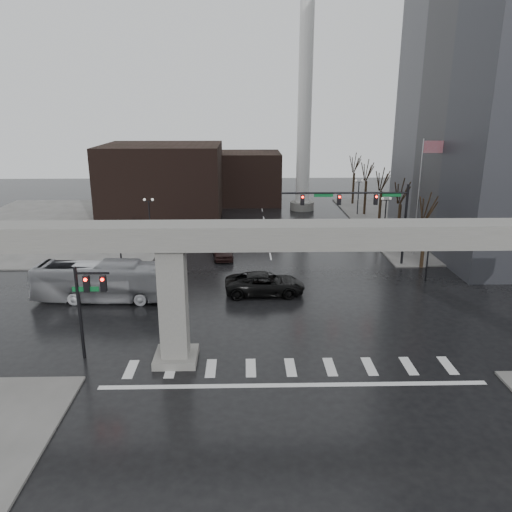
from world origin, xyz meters
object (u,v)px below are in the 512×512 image
object	(u,v)px
city_bus	(105,281)
pickup_truck	(265,284)
far_car	(223,250)
signal_mast_arm	(367,207)

from	to	relation	value
city_bus	pickup_truck	bearing A→B (deg)	-82.97
pickup_truck	far_car	size ratio (longest dim) A/B	1.38
pickup_truck	far_car	world-z (taller)	pickup_truck
pickup_truck	city_bus	xyz separation A→B (m)	(-12.88, -0.95, 0.69)
pickup_truck	city_bus	bearing A→B (deg)	93.09
city_bus	far_car	bearing A→B (deg)	-35.53
far_car	pickup_truck	bearing A→B (deg)	-75.43
pickup_truck	city_bus	distance (m)	12.94
city_bus	signal_mast_arm	bearing A→B (deg)	-66.70
far_car	city_bus	bearing A→B (deg)	-134.52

